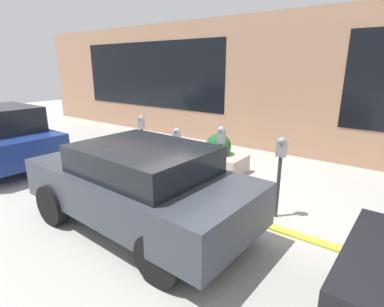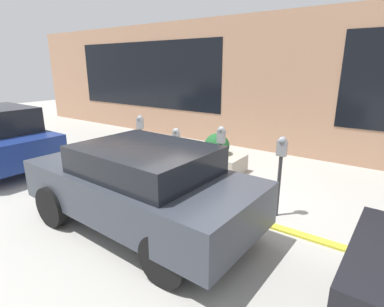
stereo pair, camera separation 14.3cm
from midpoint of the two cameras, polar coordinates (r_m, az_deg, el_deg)
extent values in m
plane|color=#ADAAA3|center=(6.38, 0.10, -8.64)|extent=(40.00, 40.00, 0.00)
cube|color=gold|center=(6.31, -0.34, -8.72)|extent=(24.50, 0.16, 0.04)
cube|color=tan|center=(9.75, 16.48, 12.35)|extent=(24.50, 0.15, 4.23)
cube|color=black|center=(12.72, -8.18, 14.61)|extent=(7.35, 0.02, 2.54)
cylinder|color=#38383D|center=(5.69, 16.76, -6.18)|extent=(0.07, 0.07, 1.17)
cube|color=#99999E|center=(5.46, 17.38, 0.84)|extent=(0.17, 0.09, 0.28)
sphere|color=gray|center=(5.43, 17.50, 2.25)|extent=(0.14, 0.14, 0.14)
cylinder|color=#38383D|center=(6.12, 6.03, -3.60)|extent=(0.05, 0.05, 1.23)
cube|color=#99999E|center=(5.91, 6.25, 3.24)|extent=(0.15, 0.09, 0.27)
sphere|color=gray|center=(5.88, 6.29, 4.52)|extent=(0.13, 0.13, 0.13)
cylinder|color=#38383D|center=(6.81, -2.22, -2.31)|extent=(0.06, 0.06, 1.03)
cube|color=#99999E|center=(6.63, -2.28, 3.09)|extent=(0.16, 0.09, 0.29)
sphere|color=gray|center=(6.60, -2.30, 4.32)|extent=(0.13, 0.13, 0.13)
cylinder|color=#38383D|center=(7.43, -8.78, 0.01)|extent=(0.06, 0.06, 1.25)
cube|color=#99999E|center=(7.26, -9.04, 5.70)|extent=(0.16, 0.09, 0.25)
sphere|color=gray|center=(7.24, -9.09, 6.68)|extent=(0.14, 0.14, 0.14)
cube|color=#B2A899|center=(7.95, 5.48, -1.73)|extent=(1.41, 0.89, 0.47)
sphere|color=#1E5628|center=(7.82, 5.57, 1.40)|extent=(0.66, 0.66, 0.66)
cube|color=#383D47|center=(5.17, -9.51, -6.61)|extent=(4.16, 1.97, 0.68)
cube|color=black|center=(4.86, -8.48, -1.02)|extent=(2.18, 1.69, 0.44)
cylinder|color=black|center=(6.70, -11.69, -4.39)|extent=(0.72, 0.22, 0.72)
cylinder|color=black|center=(5.82, -24.35, -8.86)|extent=(0.72, 0.22, 0.72)
cylinder|color=black|center=(5.21, 7.60, -10.48)|extent=(0.72, 0.22, 0.72)
cylinder|color=black|center=(4.02, -5.17, -19.34)|extent=(0.72, 0.22, 0.72)
cylinder|color=black|center=(11.19, -30.33, 1.87)|extent=(0.64, 0.23, 0.64)
cylinder|color=black|center=(9.06, -24.26, -0.29)|extent=(0.64, 0.23, 0.64)
camera|label=1|loc=(0.07, 90.67, -0.20)|focal=28.00mm
camera|label=2|loc=(0.07, -89.33, 0.20)|focal=28.00mm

